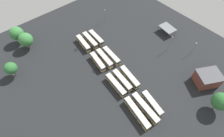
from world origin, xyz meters
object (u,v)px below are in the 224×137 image
Objects in this scene: bus_row1_slot2 at (116,85)px; bus_row2_slot2 at (98,62)px; bus_row1_slot0 at (130,77)px; tree_northwest at (221,101)px; bus_row0_slot2 at (137,113)px; bus_row2_slot1 at (104,58)px; depot_building at (207,78)px; maintenance_shelter at (168,28)px; tree_west_edge at (17,33)px; bus_row0_slot0 at (152,103)px; bus_row0_slot1 at (145,108)px; bus_row2_slot0 at (111,56)px; lamp_post_near_entrance at (194,48)px; bus_row3_slot0 at (96,38)px; lamp_post_mid_lot at (170,43)px; bus_row3_slot2 at (83,43)px; tree_northeast at (11,68)px; lamp_post_far_corner at (105,15)px; bus_row1_slot1 at (122,80)px; bus_row3_slot1 at (90,40)px.

bus_row1_slot2 is 1.07× the size of bus_row2_slot2.
bus_row1_slot0 is 38.11m from tree_northwest.
bus_row0_slot2 and bus_row2_slot1 have the same top height.
bus_row0_slot2 is at bearing 75.17° from depot_building.
maintenance_shelter is 83.16m from tree_west_edge.
bus_row1_slot2 and bus_row2_slot1 have the same top height.
bus_row0_slot1 is (0.45, 3.76, 0.00)m from bus_row0_slot0.
bus_row0_slot0 and bus_row2_slot2 have the same top height.
lamp_post_near_entrance is (-24.99, -34.28, 2.51)m from bus_row2_slot0.
bus_row2_slot0 is at bearing -33.57° from bus_row1_slot2.
bus_row0_slot0 is 31.60m from bus_row2_slot0.
bus_row1_slot2 is at bearing 159.22° from bus_row2_slot1.
bus_row3_slot0 is 0.92× the size of depot_building.
maintenance_shelter is at bearing -121.53° from bus_row3_slot0.
tree_northwest reaches higher than lamp_post_mid_lot.
bus_row1_slot2 is 1.35× the size of lamp_post_mid_lot.
maintenance_shelter is (-7.40, -45.01, 1.71)m from bus_row2_slot2.
bus_row3_slot2 is at bearing 82.11° from bus_row3_slot0.
depot_building is at bearing -132.81° from tree_northeast.
tree_northeast is (4.76, 36.26, 3.93)m from bus_row3_slot2.
bus_row2_slot1 is 1.56× the size of lamp_post_far_corner.
bus_row1_slot0 and bus_row2_slot1 have the same top height.
maintenance_shelter is (-21.56, -35.15, 1.71)m from bus_row3_slot0.
bus_row0_slot0 is 47.33m from bus_row3_slot0.
bus_row0_slot1 is 1.00× the size of bus_row0_slot2.
bus_row1_slot2 is at bearing 53.24° from depot_building.
bus_row1_slot0 is at bearing -173.64° from bus_row2_slot1.
bus_row1_slot2 is (0.95, 7.73, 0.00)m from bus_row1_slot0.
bus_row2_slot1 is 1.05× the size of bus_row3_slot0.
bus_row2_slot2 is 1.48× the size of lamp_post_far_corner.
bus_row1_slot0 is 15.67m from bus_row2_slot0.
bus_row1_slot1 is at bearing -156.04° from tree_west_edge.
lamp_post_mid_lot reaches higher than bus_row1_slot2.
lamp_post_near_entrance is 0.91× the size of tree_northeast.
tree_northwest is at bearing -153.18° from tree_west_edge.
lamp_post_near_entrance is at bearing -35.27° from depot_building.
bus_row2_slot2 is 1.56× the size of lamp_post_near_entrance.
tree_northeast is at bearing 38.93° from tree_northwest.
tree_northeast is (51.65, 30.19, 3.93)m from bus_row0_slot2.
depot_building is at bearing -105.50° from bus_row0_slot1.
bus_row1_slot2 is at bearing -138.04° from tree_northeast.
lamp_post_far_corner is at bearing -29.25° from bus_row1_slot1.
lamp_post_near_entrance reaches higher than bus_row1_slot1.
bus_row0_slot1 is at bearing -162.32° from tree_west_edge.
bus_row0_slot0 and bus_row1_slot0 have the same top height.
bus_row1_slot2 is 1.52× the size of tree_northeast.
bus_row2_slot1 is at bearing -20.78° from bus_row1_slot2.
depot_building is (-40.61, -27.69, 1.30)m from bus_row2_slot1.
bus_row2_slot0 is (30.20, -11.91, -0.00)m from bus_row0_slot2.
bus_row3_slot1 is at bearing -2.93° from bus_row0_slot0.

